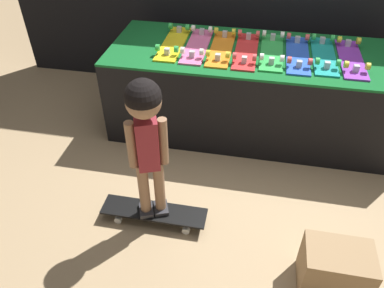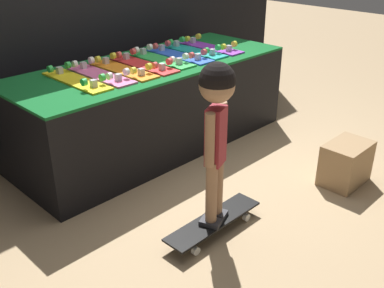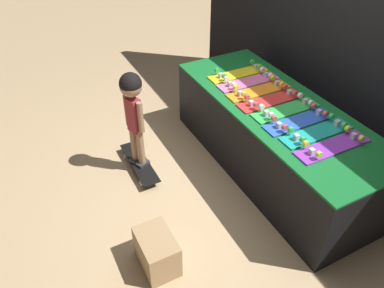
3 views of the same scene
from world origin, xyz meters
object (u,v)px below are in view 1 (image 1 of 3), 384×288
skateboard_pink_on_rack (197,45)px  skateboard_blue_on_rack (298,54)px  skateboard_on_floor (154,212)px  child (146,127)px  skateboard_yellow_on_rack (173,42)px  storage_box (335,270)px  skateboard_green_on_rack (272,51)px  skateboard_teal_on_rack (324,55)px  skateboard_red_on_rack (246,50)px  skateboard_purple_on_rack (351,58)px  skateboard_orange_on_rack (221,47)px

skateboard_pink_on_rack → skateboard_blue_on_rack: (0.81, -0.01, 0.00)m
skateboard_on_floor → child: bearing=0.0°
skateboard_yellow_on_rack → storage_box: bearing=-50.0°
skateboard_yellow_on_rack → skateboard_green_on_rack: 0.81m
skateboard_teal_on_rack → skateboard_on_floor: (-1.09, -1.25, -0.69)m
skateboard_pink_on_rack → storage_box: 1.97m
skateboard_red_on_rack → skateboard_teal_on_rack: same height
skateboard_red_on_rack → child: child is taller
skateboard_purple_on_rack → storage_box: bearing=-95.0°
skateboard_yellow_on_rack → skateboard_on_floor: skateboard_yellow_on_rack is taller
child → storage_box: (1.16, -0.29, -0.65)m
skateboard_teal_on_rack → storage_box: 1.66m
skateboard_yellow_on_rack → skateboard_orange_on_rack: (0.41, -0.02, 0.00)m
skateboard_green_on_rack → skateboard_purple_on_rack: same height
skateboard_purple_on_rack → skateboard_orange_on_rack: bearing=-179.6°
skateboard_pink_on_rack → skateboard_purple_on_rack: 1.22m
skateboard_red_on_rack → skateboard_orange_on_rack: bearing=178.2°
skateboard_red_on_rack → skateboard_purple_on_rack: (0.81, 0.01, 0.00)m
skateboard_orange_on_rack → skateboard_red_on_rack: (0.20, -0.01, 0.00)m
child → skateboard_blue_on_rack: bearing=33.4°
skateboard_purple_on_rack → skateboard_on_floor: (-1.30, -1.23, -0.69)m
skateboard_green_on_rack → skateboard_purple_on_rack: 0.61m
skateboard_red_on_rack → skateboard_purple_on_rack: same height
skateboard_orange_on_rack → storage_box: 1.86m
skateboard_purple_on_rack → skateboard_on_floor: skateboard_purple_on_rack is taller
skateboard_teal_on_rack → skateboard_purple_on_rack: size_ratio=1.00×
skateboard_orange_on_rack → skateboard_on_floor: size_ratio=0.93×
skateboard_blue_on_rack → storage_box: skateboard_blue_on_rack is taller
skateboard_blue_on_rack → skateboard_orange_on_rack: bearing=-179.9°
skateboard_green_on_rack → skateboard_red_on_rack: bearing=-173.9°
skateboard_blue_on_rack → skateboard_on_floor: bearing=-125.9°
skateboard_yellow_on_rack → storage_box: size_ratio=1.79×
skateboard_teal_on_rack → skateboard_purple_on_rack: same height
skateboard_orange_on_rack → skateboard_red_on_rack: bearing=-1.8°
skateboard_blue_on_rack → storage_box: bearing=-79.8°
skateboard_teal_on_rack → skateboard_purple_on_rack: 0.20m
skateboard_orange_on_rack → skateboard_green_on_rack: bearing=2.2°
skateboard_yellow_on_rack → child: (0.13, -1.25, 0.04)m
skateboard_red_on_rack → child: bearing=-111.5°
skateboard_pink_on_rack → child: 1.24m
skateboard_pink_on_rack → skateboard_teal_on_rack: size_ratio=1.00×
skateboard_red_on_rack → skateboard_green_on_rack: (0.20, 0.02, 0.00)m
skateboard_teal_on_rack → storage_box: (0.07, -1.54, -0.61)m
skateboard_orange_on_rack → skateboard_blue_on_rack: 0.61m
skateboard_yellow_on_rack → storage_box: 2.10m
skateboard_blue_on_rack → skateboard_purple_on_rack: bearing=0.8°
skateboard_yellow_on_rack → skateboard_teal_on_rack: (1.22, -0.00, 0.00)m
skateboard_yellow_on_rack → skateboard_orange_on_rack: 0.41m
skateboard_purple_on_rack → storage_box: skateboard_purple_on_rack is taller
skateboard_teal_on_rack → storage_box: size_ratio=1.79×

